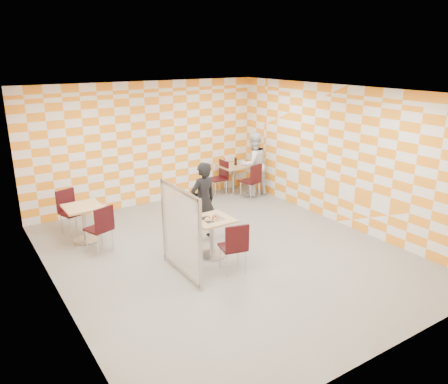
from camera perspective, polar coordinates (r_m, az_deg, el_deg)
name	(u,v)px	position (r m, az deg, el deg)	size (l,w,h in m)	color
room_shell	(210,171)	(8.28, -1.88, 2.80)	(7.00, 7.00, 7.00)	gray
main_table	(212,231)	(8.06, -1.59, -5.08)	(0.70, 0.70, 0.75)	tan
second_table	(233,174)	(11.75, 1.24, 2.33)	(0.70, 0.70, 0.75)	tan
empty_table	(84,217)	(9.12, -17.85, -3.18)	(0.70, 0.70, 0.75)	tan
chair_main_front	(235,244)	(7.43, 1.42, -6.84)	(0.51, 0.51, 0.92)	black
chair_second_front	(253,179)	(11.24, 3.78, 1.77)	(0.51, 0.51, 0.92)	black
chair_second_side	(220,175)	(11.54, -0.46, 2.23)	(0.43, 0.42, 0.92)	black
chair_empty_near	(101,225)	(8.52, -15.72, -4.21)	(0.54, 0.54, 0.92)	black
chair_empty_far	(69,208)	(9.66, -19.58, -1.96)	(0.53, 0.54, 0.92)	black
partition	(181,232)	(7.34, -5.66, -5.16)	(0.08, 1.38, 1.55)	white
man_dark	(203,201)	(8.73, -2.73, -1.21)	(0.58, 0.38, 1.60)	black
man_white	(253,164)	(11.45, 3.84, 3.63)	(0.82, 0.64, 1.69)	white
pizza_on_foil	(212,218)	(7.95, -1.54, -3.40)	(0.40, 0.40, 0.04)	silver
sport_bottle	(225,162)	(11.66, 0.07, 3.88)	(0.06, 0.06, 0.20)	white
soda_bottle	(236,161)	(11.71, 1.53, 4.02)	(0.07, 0.07, 0.23)	black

